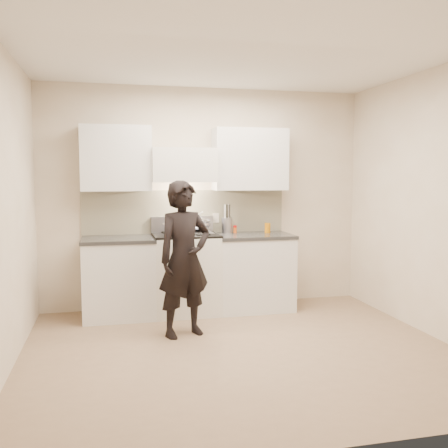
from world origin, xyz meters
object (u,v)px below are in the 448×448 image
object	(u,v)px
counter_right	(253,271)
utensil_crock	(227,224)
wok	(198,224)
person	(184,259)
stove	(186,273)

from	to	relation	value
counter_right	utensil_crock	xyz separation A→B (m)	(-0.28, 0.19, 0.57)
utensil_crock	wok	bearing A→B (deg)	-173.18
person	stove	bearing A→B (deg)	60.30
wok	person	bearing A→B (deg)	-107.79
counter_right	person	xyz separation A→B (m)	(-0.97, -0.84, 0.33)
stove	counter_right	world-z (taller)	stove
counter_right	utensil_crock	world-z (taller)	utensil_crock
stove	wok	size ratio (longest dim) A/B	2.55
counter_right	person	size ratio (longest dim) A/B	0.58
wok	utensil_crock	distance (m)	0.37
counter_right	person	bearing A→B (deg)	-139.06
utensil_crock	person	bearing A→B (deg)	-123.72
stove	wok	distance (m)	0.61
utensil_crock	person	world-z (taller)	person
stove	wok	bearing A→B (deg)	39.61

